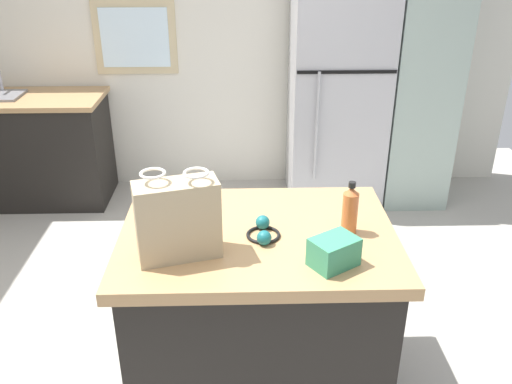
{
  "coord_description": "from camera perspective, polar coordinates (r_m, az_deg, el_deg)",
  "views": [
    {
      "loc": [
        0.22,
        -2.27,
        2.11
      ],
      "look_at": [
        0.29,
        0.12,
        0.96
      ],
      "focal_mm": 37.98,
      "sensor_mm": 36.0,
      "label": 1
    }
  ],
  "objects": [
    {
      "name": "tall_cabinet",
      "position": [
        4.62,
        17.03,
        12.62
      ],
      "size": [
        0.52,
        0.62,
        2.29
      ],
      "color": "#9EB2A8",
      "rests_on": "ground"
    },
    {
      "name": "back_wall",
      "position": [
        4.76,
        -4.62,
        16.05
      ],
      "size": [
        5.19,
        0.13,
        2.63
      ],
      "color": "silver",
      "rests_on": "ground"
    },
    {
      "name": "small_box",
      "position": [
        2.17,
        8.2,
        -6.27
      ],
      "size": [
        0.22,
        0.21,
        0.12
      ],
      "primitive_type": "cube",
      "rotation": [
        0.0,
        0.0,
        0.58
      ],
      "color": "#388E66",
      "rests_on": "kitchen_island"
    },
    {
      "name": "refrigerator",
      "position": [
        4.5,
        8.59,
        10.53
      ],
      "size": [
        0.75,
        0.7,
        1.9
      ],
      "color": "#B7B7BC",
      "rests_on": "ground"
    },
    {
      "name": "ground",
      "position": [
        3.1,
        -5.55,
        -17.17
      ],
      "size": [
        6.23,
        6.23,
        0.0
      ],
      "primitive_type": "plane",
      "color": "#ADA89E"
    },
    {
      "name": "kitchen_island",
      "position": [
        2.66,
        0.19,
        -12.6
      ],
      "size": [
        1.22,
        0.89,
        0.91
      ],
      "color": "black",
      "rests_on": "ground"
    },
    {
      "name": "bottle",
      "position": [
        2.38,
        9.87,
        -1.9
      ],
      "size": [
        0.07,
        0.07,
        0.24
      ],
      "color": "#C66633",
      "rests_on": "kitchen_island"
    },
    {
      "name": "sink_counter",
      "position": [
        4.94,
        -22.77,
        4.28
      ],
      "size": [
        1.3,
        0.64,
        1.1
      ],
      "color": "black",
      "rests_on": "ground"
    },
    {
      "name": "ear_defenders",
      "position": [
        2.36,
        0.78,
        -4.2
      ],
      "size": [
        0.15,
        0.2,
        0.06
      ],
      "color": "black",
      "rests_on": "kitchen_island"
    },
    {
      "name": "shopping_bag",
      "position": [
        2.18,
        -8.25,
        -2.87
      ],
      "size": [
        0.36,
        0.22,
        0.37
      ],
      "color": "tan",
      "rests_on": "kitchen_island"
    }
  ]
}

